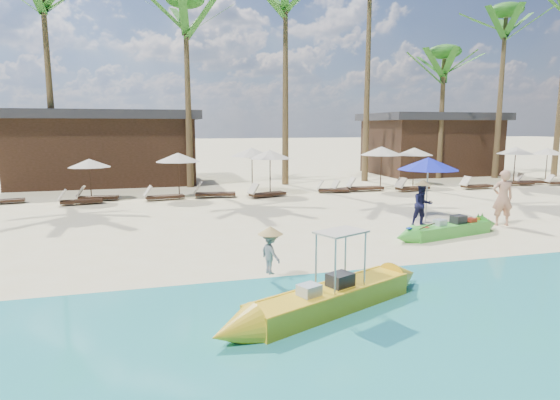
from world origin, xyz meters
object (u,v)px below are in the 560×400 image
object	(u,v)px
blue_umbrella	(428,164)
yellow_canoe	(331,298)
green_canoe	(449,229)
tourist	(503,198)

from	to	relation	value
blue_umbrella	yellow_canoe	bearing A→B (deg)	-132.97
green_canoe	blue_umbrella	xyz separation A→B (m)	(0.55, 2.18, 1.88)
tourist	blue_umbrella	distance (m)	2.74
blue_umbrella	tourist	bearing A→B (deg)	-30.69
green_canoe	yellow_canoe	world-z (taller)	yellow_canoe
yellow_canoe	tourist	size ratio (longest dim) A/B	2.80
tourist	blue_umbrella	world-z (taller)	blue_umbrella
tourist	green_canoe	bearing A→B (deg)	36.50
green_canoe	tourist	xyz separation A→B (m)	(2.70, 0.90, 0.75)
yellow_canoe	blue_umbrella	bearing A→B (deg)	23.44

